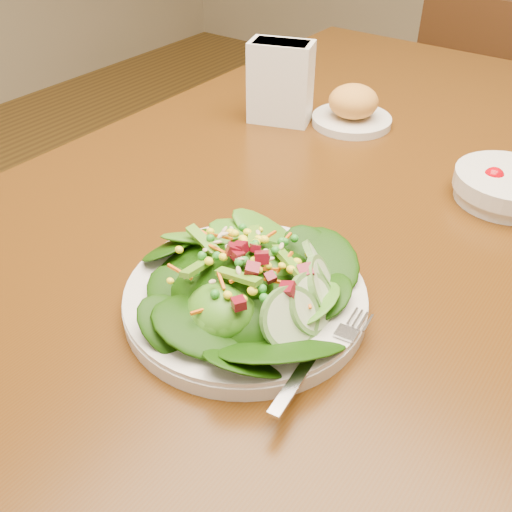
% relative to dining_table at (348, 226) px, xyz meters
% --- Properties ---
extents(ground_plane, '(5.00, 5.00, 0.00)m').
position_rel_dining_table_xyz_m(ground_plane, '(0.00, 0.00, -0.65)').
color(ground_plane, brown).
extents(dining_table, '(0.90, 1.40, 0.75)m').
position_rel_dining_table_xyz_m(dining_table, '(0.00, 0.00, 0.00)').
color(dining_table, '#42260C').
rests_on(dining_table, ground_plane).
extents(chair_far, '(0.43, 0.44, 0.81)m').
position_rel_dining_table_xyz_m(chair_far, '(-0.13, 1.12, -0.22)').
color(chair_far, '#3E1E10').
rests_on(chair_far, ground_plane).
extents(salad_plate, '(0.28, 0.27, 0.08)m').
position_rel_dining_table_xyz_m(salad_plate, '(0.06, -0.35, 0.13)').
color(salad_plate, silver).
rests_on(salad_plate, dining_table).
extents(bread_plate, '(0.14, 0.14, 0.07)m').
position_rel_dining_table_xyz_m(bread_plate, '(-0.09, 0.16, 0.13)').
color(bread_plate, silver).
rests_on(bread_plate, dining_table).
extents(tomato_bowl, '(0.15, 0.15, 0.05)m').
position_rel_dining_table_xyz_m(tomato_bowl, '(0.21, 0.06, 0.12)').
color(tomato_bowl, silver).
rests_on(tomato_bowl, dining_table).
extents(napkin_holder, '(0.12, 0.09, 0.14)m').
position_rel_dining_table_xyz_m(napkin_holder, '(-0.21, 0.10, 0.18)').
color(napkin_holder, white).
rests_on(napkin_holder, dining_table).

